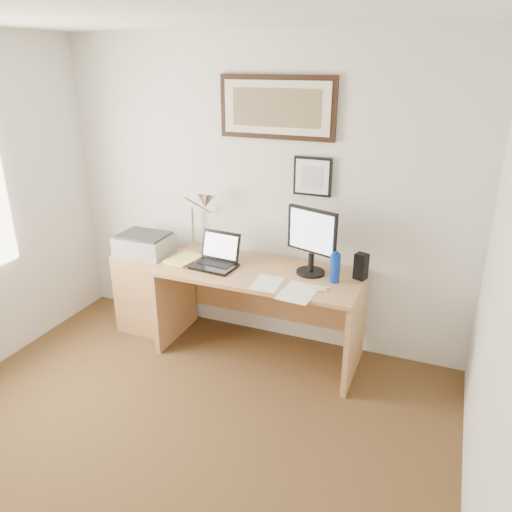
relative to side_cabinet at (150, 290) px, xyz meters
The scene contains 20 objects.
floor 1.95m from the side_cabinet, 61.29° to the right, with size 4.00×4.00×0.00m, color #4E341C.
ceiling 2.87m from the side_cabinet, 61.29° to the right, with size 4.00×4.00×0.00m, color silver.
wall_back 1.32m from the side_cabinet, 19.18° to the left, with size 3.50×0.02×2.50m, color silver.
wall_right 3.28m from the side_cabinet, 32.18° to the right, with size 0.02×4.00×2.50m, color silver.
side_cabinet is the anchor object (origin of this frame).
water_bottle 1.73m from the side_cabinet, ahead, with size 0.08×0.08×0.22m, color #0C2EA2.
bottle_cap 1.77m from the side_cabinet, ahead, with size 0.04×0.04×0.02m, color #0C2EA2.
speaker 1.89m from the side_cabinet, ahead, with size 0.09×0.08×0.20m, color black.
paper_sheet_a 1.29m from the side_cabinet, 11.51° to the right, with size 0.20×0.28×0.00m, color white.
paper_sheet_b 1.55m from the side_cabinet, 11.98° to the right, with size 0.23×0.34×0.00m, color white.
sticky_pad 1.66m from the side_cabinet, ahead, with size 0.08×0.08×0.01m, color #E3D06B.
marker_pen 1.65m from the side_cabinet, ahead, with size 0.02×0.02×0.14m, color white.
book 0.51m from the side_cabinet, 11.30° to the right, with size 0.21×0.29×0.02m, color #E9E26E.
desk 1.08m from the side_cabinet, ahead, with size 1.60×0.70×0.75m.
laptop 0.84m from the side_cabinet, ahead, with size 0.36×0.32×0.26m.
lcd_monitor 1.60m from the side_cabinet, ahead, with size 0.41×0.22×0.52m.
printer 0.45m from the side_cabinet, 85.14° to the right, with size 0.44×0.34×0.18m.
desk_lamp 0.98m from the side_cabinet, 14.38° to the left, with size 0.29×0.27×0.53m.
picture_large 1.93m from the side_cabinet, 15.25° to the left, with size 0.92×0.04×0.47m.
picture_small 1.77m from the side_cabinet, 12.05° to the left, with size 0.30×0.03×0.30m.
Camera 1 is at (1.47, -1.69, 2.30)m, focal length 35.00 mm.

